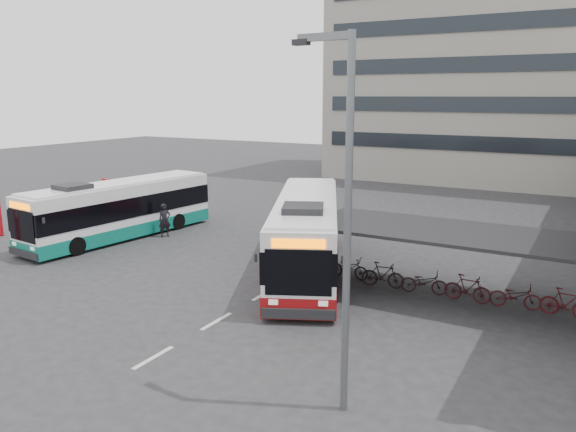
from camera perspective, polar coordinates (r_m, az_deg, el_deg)
The scene contains 9 objects.
ground at distance 22.62m, azimuth -7.86°, elevation -6.78°, with size 120.00×120.00×0.00m, color #28282B.
bike_shelter at distance 21.30m, azimuth 15.78°, elevation -4.27°, with size 10.00×4.00×2.54m.
office_block at distance 53.68m, azimuth 22.67°, elevation 16.84°, with size 30.00×15.00×25.00m, color gray.
road_markings at distance 18.96m, azimuth -7.28°, elevation -10.56°, with size 0.15×7.60×0.01m.
bus_main at distance 23.51m, azimuth 1.87°, elevation -1.92°, with size 7.12×11.49×3.41m.
bus_teal at distance 30.39m, azimuth -16.69°, elevation 0.59°, with size 3.46×10.88×3.16m.
pedestrian at distance 30.09m, azimuth -12.42°, elevation -0.43°, with size 0.64×0.42×1.77m, color black.
lamp_post at distance 12.41m, azimuth 5.67°, elevation 1.03°, with size 1.52×0.29×8.63m.
sign_totem_north at distance 33.95m, azimuth -17.87°, elevation 1.50°, with size 0.57×0.18×2.63m.
Camera 1 is at (13.06, -16.96, 7.31)m, focal length 35.00 mm.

